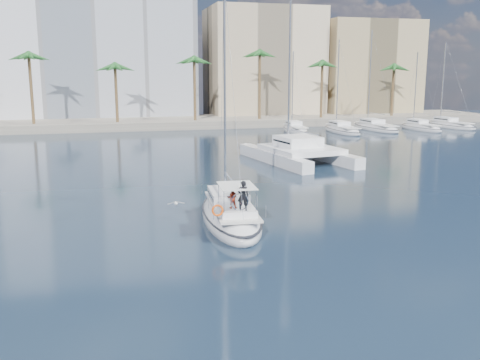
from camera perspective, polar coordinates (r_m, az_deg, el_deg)
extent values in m
plane|color=black|center=(28.86, 1.18, -6.12)|extent=(160.00, 160.00, 0.00)
cube|color=gray|center=(88.17, -9.70, 6.04)|extent=(120.00, 14.00, 1.20)
cube|color=silver|center=(99.71, -17.70, 14.00)|extent=(42.00, 16.00, 28.00)
cube|color=beige|center=(100.89, 2.47, 12.20)|extent=(20.00, 14.00, 20.00)
cube|color=tan|center=(106.65, 13.33, 11.34)|extent=(18.00, 12.00, 18.00)
cylinder|color=brown|center=(83.88, -9.57, 8.96)|extent=(0.44, 0.44, 10.50)
sphere|color=#205822|center=(83.82, -9.69, 12.54)|extent=(3.60, 3.60, 3.60)
cylinder|color=brown|center=(93.28, 11.99, 9.11)|extent=(0.44, 0.44, 10.50)
sphere|color=#205822|center=(93.23, 12.13, 12.33)|extent=(3.60, 3.60, 3.60)
ellipsoid|color=silver|center=(31.47, -1.01, -4.04)|extent=(3.96, 10.16, 2.06)
ellipsoid|color=black|center=(31.39, -1.01, -3.53)|extent=(4.00, 10.26, 0.18)
cube|color=silver|center=(31.09, -0.96, -2.75)|extent=(2.85, 7.61, 0.12)
cube|color=white|center=(32.10, -1.28, -1.63)|extent=(2.39, 3.41, 0.60)
cube|color=black|center=(32.10, -1.28, -1.60)|extent=(2.38, 3.03, 0.14)
cylinder|color=#B7BABF|center=(32.42, -1.64, 9.59)|extent=(0.15, 0.15, 13.03)
cylinder|color=#B7BABF|center=(31.02, -1.05, 0.17)|extent=(0.44, 4.01, 0.11)
cube|color=white|center=(29.20, -0.38, -3.20)|extent=(2.08, 2.63, 0.36)
cube|color=white|center=(28.79, -0.35, -0.61)|extent=(2.08, 2.63, 0.04)
torus|color=silver|center=(28.12, -0.06, -2.37)|extent=(0.96, 0.13, 0.96)
torus|color=#D8480B|center=(27.65, -2.41, -3.26)|extent=(0.64, 0.25, 0.64)
imported|color=black|center=(28.13, 0.32, -1.69)|extent=(0.64, 0.47, 1.63)
imported|color=#9A2D17|center=(28.70, -0.84, -1.91)|extent=(0.66, 0.58, 1.15)
cube|color=silver|center=(51.96, 3.56, 2.41)|extent=(3.29, 13.24, 1.10)
cube|color=silver|center=(54.63, 8.61, 2.75)|extent=(3.29, 13.24, 1.10)
cube|color=white|center=(52.57, 6.53, 3.29)|extent=(7.09, 8.13, 0.50)
cube|color=white|center=(53.04, 6.18, 4.13)|extent=(4.22, 4.49, 1.00)
cube|color=black|center=(53.04, 6.18, 4.19)|extent=(4.15, 3.97, 0.18)
cylinder|color=#B7BABF|center=(54.36, 5.31, 13.11)|extent=(0.18, 0.18, 17.62)
ellipsoid|color=silver|center=(32.24, -6.84, -2.48)|extent=(0.21, 0.41, 0.19)
sphere|color=silver|center=(32.42, -6.89, -2.37)|extent=(0.11, 0.11, 0.11)
cube|color=gray|center=(32.20, -7.36, -2.46)|extent=(0.47, 0.17, 0.11)
cube|color=gray|center=(32.27, -6.34, -2.40)|extent=(0.47, 0.17, 0.11)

